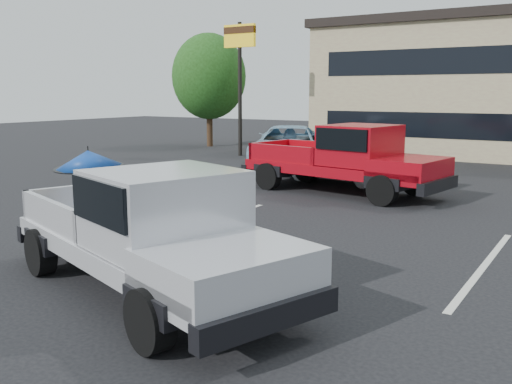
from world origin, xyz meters
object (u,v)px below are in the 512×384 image
at_px(red_pickup, 354,157).
at_px(blue_suv, 289,147).
at_px(motel_sign, 240,53).
at_px(tree_left, 209,77).
at_px(silver_pickup, 156,227).
at_px(silver_sedan, 341,162).

relative_size(red_pickup, blue_suv, 1.08).
bearing_deg(motel_sign, tree_left, 143.13).
distance_m(silver_pickup, red_pickup, 9.44).
relative_size(motel_sign, silver_pickup, 1.00).
height_order(red_pickup, silver_sedan, red_pickup).
height_order(tree_left, silver_pickup, tree_left).
bearing_deg(silver_pickup, tree_left, 143.66).
xyz_separation_m(silver_pickup, silver_sedan, (-2.16, 11.24, -0.38)).
distance_m(tree_left, silver_pickup, 23.47).
bearing_deg(red_pickup, blue_suv, 145.66).
relative_size(motel_sign, silver_sedan, 1.48).
xyz_separation_m(motel_sign, silver_pickup, (9.36, -16.10, -3.60)).
bearing_deg(red_pickup, tree_left, 150.84).
xyz_separation_m(motel_sign, silver_sedan, (7.21, -4.86, -3.98)).
height_order(motel_sign, silver_sedan, motel_sign).
bearing_deg(red_pickup, silver_pickup, -75.39).
xyz_separation_m(motel_sign, red_pickup, (8.42, -6.71, -3.56)).
distance_m(motel_sign, tree_left, 5.08).
bearing_deg(blue_suv, red_pickup, -67.36).
bearing_deg(motel_sign, blue_suv, -32.52).
distance_m(silver_pickup, blue_suv, 14.61).
relative_size(red_pickup, silver_sedan, 1.56).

